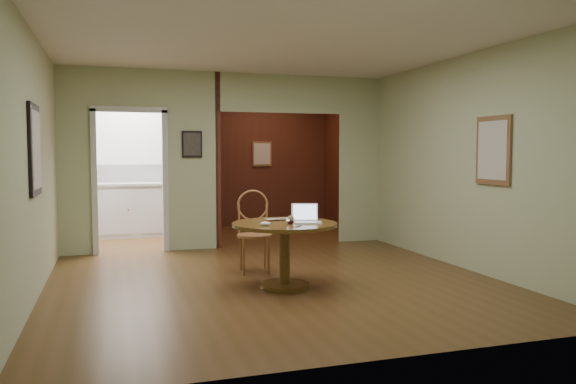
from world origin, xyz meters
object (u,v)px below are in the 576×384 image
object	(u,v)px
chair	(254,226)
closed_laptop	(280,220)
dining_table	(285,240)
open_laptop	(306,217)

from	to	relation	value
chair	closed_laptop	xyz separation A→B (m)	(0.12, -0.73, 0.16)
dining_table	open_laptop	world-z (taller)	open_laptop
dining_table	closed_laptop	xyz separation A→B (m)	(0.01, 0.19, 0.20)
dining_table	chair	bearing A→B (deg)	97.13
dining_table	chair	world-z (taller)	chair
chair	closed_laptop	distance (m)	0.76
dining_table	open_laptop	bearing A→B (deg)	-13.02
open_laptop	closed_laptop	xyz separation A→B (m)	(-0.22, 0.24, -0.05)
chair	open_laptop	bearing A→B (deg)	-63.15
chair	open_laptop	size ratio (longest dim) A/B	2.98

